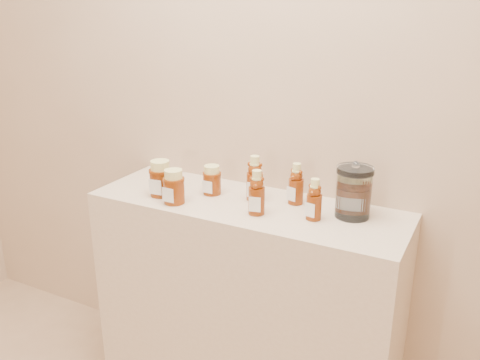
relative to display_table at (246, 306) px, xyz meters
The scene contains 11 objects.
wall_back 0.92m from the display_table, 90.00° to the left, with size 3.50×0.02×2.70m, color tan.
display_table is the anchor object (origin of this frame).
bear_bottle_back_left 0.55m from the display_table, 78.84° to the left, with size 0.07×0.07×0.20m, color #612107, non-canonical shape.
bear_bottle_back_mid 0.57m from the display_table, 27.70° to the left, with size 0.06×0.06×0.18m, color #612107, non-canonical shape.
bear_bottle_back_right 0.66m from the display_table, 18.90° to the left, with size 0.05×0.05×0.16m, color #612107, non-canonical shape.
bear_bottle_front_left 0.55m from the display_table, 42.49° to the right, with size 0.06×0.06×0.18m, color #612107, non-canonical shape.
bear_bottle_front_right 0.60m from the display_table, ahead, with size 0.06×0.06×0.17m, color #612107, non-canonical shape.
honey_jar_left 0.62m from the display_table, 166.84° to the right, with size 0.09×0.09×0.14m, color #612107, non-canonical shape.
honey_jar_back 0.53m from the display_table, behind, with size 0.07×0.07×0.12m, color #612107, non-canonical shape.
honey_jar_front 0.58m from the display_table, 153.75° to the right, with size 0.08×0.08×0.13m, color #612107, non-canonical shape.
glass_canister 0.67m from the display_table, ahead, with size 0.13×0.13×0.20m, color white, non-canonical shape.
Camera 1 is at (0.79, -0.02, 1.62)m, focal length 38.00 mm.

